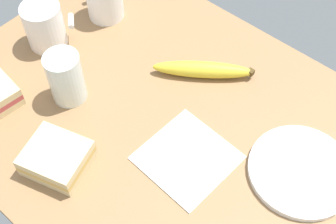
{
  "coord_description": "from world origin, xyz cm",
  "views": [
    {
      "loc": [
        32.36,
        -37.27,
        73.42
      ],
      "look_at": [
        0.0,
        0.0,
        5.0
      ],
      "focal_mm": 48.92,
      "sensor_mm": 36.0,
      "label": 1
    }
  ],
  "objects": [
    {
      "name": "paper_napkin",
      "position": [
        7.87,
        -3.82,
        2.15
      ],
      "size": [
        16.0,
        16.0,
        0.3
      ],
      "primitive_type": "cube",
      "rotation": [
        0.0,
        0.0,
        -0.06
      ],
      "color": "white",
      "rests_on": "tabletop"
    },
    {
      "name": "plate_of_food",
      "position": [
        24.73,
        6.96,
        2.6
      ],
      "size": [
        18.52,
        18.52,
        1.2
      ],
      "color": "white",
      "rests_on": "tabletop"
    },
    {
      "name": "glass_of_milk",
      "position": [
        -18.68,
        -7.91,
        6.66
      ],
      "size": [
        6.73,
        6.73,
        10.79
      ],
      "color": "silver",
      "rests_on": "tabletop"
    },
    {
      "name": "banana",
      "position": [
        -2.2,
        13.3,
        3.7
      ],
      "size": [
        18.3,
        14.85,
        3.4
      ],
      "color": "yellow",
      "rests_on": "tabletop"
    },
    {
      "name": "coffee_mug_black",
      "position": [
        -33.06,
        -1.1,
        7.0
      ],
      "size": [
        9.49,
        9.99,
        9.73
      ],
      "color": "white",
      "rests_on": "tabletop"
    },
    {
      "name": "tabletop",
      "position": [
        0.0,
        0.0,
        1.0
      ],
      "size": [
        90.0,
        64.0,
        2.0
      ],
      "primitive_type": "cube",
      "color": "#936D47",
      "rests_on": "ground"
    },
    {
      "name": "sandwich_main",
      "position": [
        -8.53,
        -19.74,
        4.2
      ],
      "size": [
        12.68,
        11.99,
        4.4
      ],
      "color": "beige",
      "rests_on": "tabletop"
    }
  ]
}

